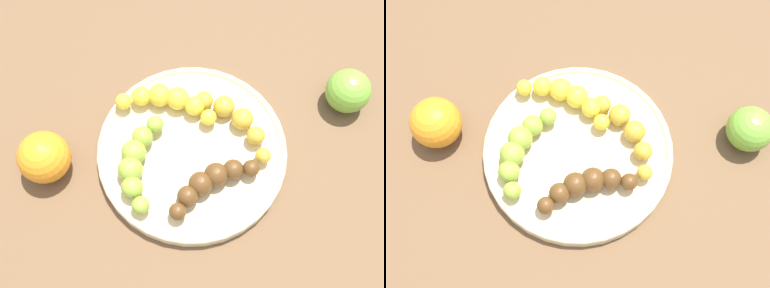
# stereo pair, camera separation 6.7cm
# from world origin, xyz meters

# --- Properties ---
(ground_plane) EXTENTS (2.40, 2.40, 0.00)m
(ground_plane) POSITION_xyz_m (0.00, 0.00, 0.00)
(ground_plane) COLOR brown
(fruit_bowl) EXTENTS (0.28, 0.28, 0.02)m
(fruit_bowl) POSITION_xyz_m (0.00, 0.00, 0.01)
(fruit_bowl) COLOR beige
(fruit_bowl) RESTS_ON ground_plane
(banana_overripe) EXTENTS (0.07, 0.14, 0.03)m
(banana_overripe) POSITION_xyz_m (0.06, -0.03, 0.04)
(banana_overripe) COLOR #593819
(banana_overripe) RESTS_ON fruit_bowl
(banana_spotted) EXTENTS (0.17, 0.06, 0.03)m
(banana_spotted) POSITION_xyz_m (0.02, 0.07, 0.04)
(banana_spotted) COLOR gold
(banana_spotted) RESTS_ON fruit_bowl
(banana_yellow) EXTENTS (0.14, 0.09, 0.03)m
(banana_yellow) POSITION_xyz_m (-0.07, 0.03, 0.04)
(banana_yellow) COLOR yellow
(banana_yellow) RESTS_ON fruit_bowl
(banana_green) EXTENTS (0.09, 0.13, 0.04)m
(banana_green) POSITION_xyz_m (-0.05, -0.07, 0.04)
(banana_green) COLOR #8CAD38
(banana_green) RESTS_ON fruit_bowl
(orange_fruit) EXTENTS (0.08, 0.08, 0.08)m
(orange_fruit) POSITION_xyz_m (-0.15, -0.15, 0.04)
(orange_fruit) COLOR orange
(orange_fruit) RESTS_ON ground_plane
(apple_green) EXTENTS (0.07, 0.07, 0.07)m
(apple_green) POSITION_xyz_m (0.13, 0.22, 0.03)
(apple_green) COLOR #72B238
(apple_green) RESTS_ON ground_plane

